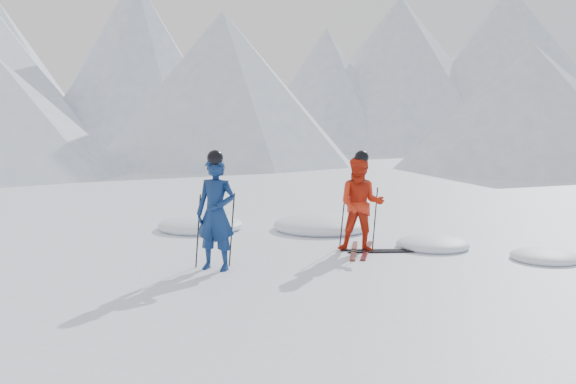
{
  "coord_description": "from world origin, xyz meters",
  "views": [
    {
      "loc": [
        -2.73,
        -10.78,
        2.36
      ],
      "look_at": [
        -1.94,
        0.5,
        1.1
      ],
      "focal_mm": 38.0,
      "sensor_mm": 36.0,
      "label": 1
    }
  ],
  "objects": [
    {
      "name": "snow_lumps",
      "position": [
        -1.42,
        2.22,
        0.0
      ],
      "size": [
        7.78,
        5.13,
        0.48
      ],
      "color": "white",
      "rests_on": "ground"
    },
    {
      "name": "ground",
      "position": [
        0.0,
        0.0,
        0.0
      ],
      "size": [
        160.0,
        160.0,
        0.0
      ],
      "primitive_type": "plane",
      "color": "white",
      "rests_on": "ground"
    },
    {
      "name": "pole_blue_left",
      "position": [
        -3.51,
        -0.83,
        0.61
      ],
      "size": [
        0.12,
        0.09,
        1.23
      ],
      "primitive_type": "cylinder",
      "rotation": [
        0.05,
        0.08,
        0.0
      ],
      "color": "black",
      "rests_on": "ground"
    },
    {
      "name": "pole_red_left",
      "position": [
        -0.9,
        0.52,
        0.59
      ],
      "size": [
        0.12,
        0.09,
        1.18
      ],
      "primitive_type": "cylinder",
      "rotation": [
        0.06,
        0.08,
        0.0
      ],
      "color": "black",
      "rests_on": "ground"
    },
    {
      "name": "pole_red_right",
      "position": [
        -0.3,
        0.42,
        0.59
      ],
      "size": [
        0.12,
        0.08,
        1.18
      ],
      "primitive_type": "cylinder",
      "rotation": [
        -0.05,
        0.08,
        0.0
      ],
      "color": "black",
      "rests_on": "ground"
    },
    {
      "name": "ski_worn_left",
      "position": [
        -0.72,
        0.27,
        0.01
      ],
      "size": [
        0.44,
        1.68,
        0.03
      ],
      "primitive_type": "cube",
      "rotation": [
        0.0,
        0.0,
        -0.21
      ],
      "color": "black",
      "rests_on": "ground"
    },
    {
      "name": "ski_loose_a",
      "position": [
        -0.1,
        0.27,
        0.01
      ],
      "size": [
        1.7,
        0.19,
        0.03
      ],
      "primitive_type": "cube",
      "rotation": [
        0.0,
        0.0,
        1.51
      ],
      "color": "black",
      "rests_on": "ground"
    },
    {
      "name": "pole_blue_right",
      "position": [
        -2.96,
        -0.73,
        0.61
      ],
      "size": [
        0.12,
        0.07,
        1.23
      ],
      "primitive_type": "cylinder",
      "rotation": [
        -0.04,
        0.08,
        0.0
      ],
      "color": "black",
      "rests_on": "ground"
    },
    {
      "name": "mountain_range",
      "position": [
        5.71,
        35.31,
        6.72
      ],
      "size": [
        106.15,
        62.94,
        15.53
      ],
      "color": "#B2BCD1",
      "rests_on": "ground"
    },
    {
      "name": "skier_blue",
      "position": [
        -3.21,
        -0.98,
        0.92
      ],
      "size": [
        0.79,
        0.68,
        1.84
      ],
      "primitive_type": "imported",
      "rotation": [
        0.0,
        0.0,
        -0.42
      ],
      "color": "navy",
      "rests_on": "ground"
    },
    {
      "name": "skier_red",
      "position": [
        -0.6,
        0.27,
        0.89
      ],
      "size": [
        1.0,
        0.86,
        1.77
      ],
      "primitive_type": "imported",
      "rotation": [
        0.0,
        0.0,
        -0.25
      ],
      "color": "red",
      "rests_on": "ground"
    },
    {
      "name": "ski_loose_b",
      "position": [
        -0.0,
        0.12,
        0.01
      ],
      "size": [
        1.7,
        0.13,
        0.03
      ],
      "primitive_type": "cube",
      "rotation": [
        0.0,
        0.0,
        1.55
      ],
      "color": "black",
      "rests_on": "ground"
    },
    {
      "name": "ski_worn_right",
      "position": [
        -0.48,
        0.27,
        0.01
      ],
      "size": [
        0.56,
        1.66,
        0.03
      ],
      "primitive_type": "cube",
      "rotation": [
        0.0,
        0.0,
        -0.28
      ],
      "color": "black",
      "rests_on": "ground"
    }
  ]
}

